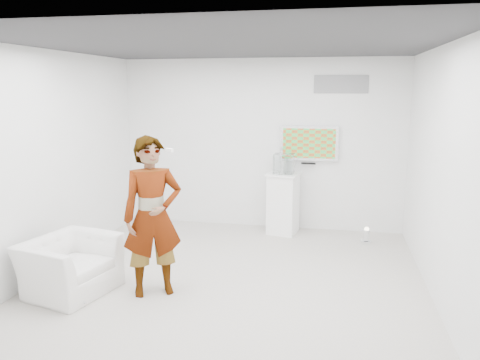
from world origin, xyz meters
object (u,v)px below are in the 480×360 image
at_px(armchair, 70,266).
at_px(pedestal, 283,203).
at_px(person, 153,217).
at_px(floor_uplight, 366,236).
at_px(tv, 309,143).

relative_size(armchair, pedestal, 0.98).
height_order(person, floor_uplight, person).
bearing_deg(floor_uplight, pedestal, 166.81).
bearing_deg(person, floor_uplight, 12.90).
bearing_deg(armchair, person, -66.43).
bearing_deg(tv, floor_uplight, -32.32).
bearing_deg(person, tv, 31.93).
relative_size(person, pedestal, 1.84).
xyz_separation_m(tv, person, (-1.69, -3.03, -0.58)).
distance_m(tv, armchair, 4.38).
relative_size(tv, pedestal, 0.94).
xyz_separation_m(tv, armchair, (-2.73, -3.21, -1.21)).
xyz_separation_m(armchair, floor_uplight, (3.73, 2.58, -0.20)).
distance_m(tv, person, 3.52).
height_order(tv, person, person).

